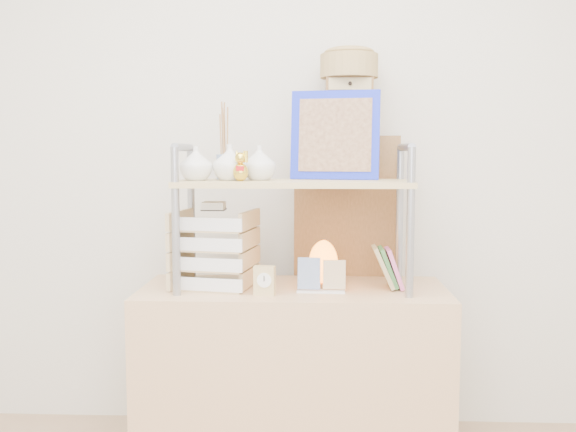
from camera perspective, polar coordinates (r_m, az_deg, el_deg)
name	(u,v)px	position (r m, az deg, el deg)	size (l,w,h in m)	color
desk	(293,380)	(2.64, 0.49, -14.37)	(1.20, 0.50, 0.75)	tan
cabinet	(347,287)	(2.92, 5.25, -6.32)	(0.45, 0.24, 1.35)	brown
hutch	(280,176)	(2.50, -0.74, 3.56)	(0.90, 0.34, 0.78)	gray
letter_tray	(215,253)	(2.54, -6.55, -3.31)	(0.32, 0.31, 0.34)	tan
salt_lamp	(323,263)	(2.52, 3.15, -4.24)	(0.12, 0.12, 0.19)	brown
desk_clock	(264,281)	(2.40, -2.11, -5.76)	(0.08, 0.05, 0.11)	tan
postcard_stand	(321,282)	(2.46, 2.95, -5.90)	(0.19, 0.06, 0.13)	white
drawer_chest	(349,107)	(2.84, 5.42, 9.60)	(0.20, 0.16, 0.25)	brown
woven_basket	(349,66)	(2.86, 5.46, 13.10)	(0.25, 0.25, 0.10)	olive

